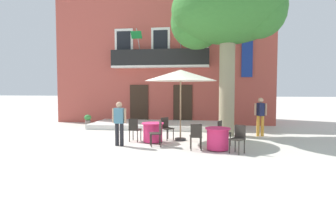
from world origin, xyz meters
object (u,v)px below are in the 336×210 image
Objects in this scene: plane_tree at (226,14)px; ground_planter_left at (88,120)px; cafe_chair_middle_2 at (222,131)px; cafe_chair_near_tree_1 at (134,128)px; cafe_chair_middle_0 at (196,135)px; cafe_table_near_tree at (153,132)px; cafe_table_middle at (218,139)px; pedestrian_mid_plaza at (119,121)px; cafe_umbrella at (181,76)px; cafe_chair_near_tree_0 at (166,127)px; pedestrian_near_entrance at (260,114)px; cafe_chair_middle_1 at (238,137)px; cafe_chair_near_tree_2 at (158,132)px.

ground_planter_left is (-7.30, 1.79, -5.00)m from plane_tree.
cafe_chair_near_tree_1 is at bearing 174.47° from cafe_chair_middle_2.
cafe_chair_middle_0 is 1.39× the size of ground_planter_left.
cafe_table_near_tree is (-2.86, -2.12, -4.98)m from plane_tree.
cafe_table_middle is 3.59m from pedestrian_mid_plaza.
cafe_chair_near_tree_1 is 1.00× the size of cafe_chair_middle_2.
cafe_umbrella reaches higher than cafe_chair_middle_2.
plane_tree is 4.34× the size of pedestrian_mid_plaza.
pedestrian_mid_plaza is (-1.09, -0.83, 0.52)m from cafe_table_near_tree.
cafe_table_near_tree is at bearing -125.16° from cafe_chair_near_tree_0.
cafe_table_near_tree is 0.77m from cafe_chair_near_tree_1.
pedestrian_near_entrance is at bearing -12.00° from ground_planter_left.
cafe_chair_middle_1 is 9.24m from ground_planter_left.
cafe_chair_middle_2 is (2.22, -0.91, 0.00)m from cafe_chair_near_tree_0.
cafe_table_middle is (2.46, -1.02, 0.00)m from cafe_table_near_tree.
cafe_umbrella reaches higher than pedestrian_mid_plaza.
pedestrian_near_entrance is at bearing 69.65° from cafe_chair_middle_1.
cafe_chair_middle_0 is 1.29m from cafe_chair_middle_2.
cafe_chair_middle_2 is (3.41, -0.33, 0.00)m from cafe_chair_near_tree_1.
cafe_chair_near_tree_2 is 0.56× the size of pedestrian_mid_plaza.
cafe_chair_middle_1 is (2.68, -2.02, 0.00)m from cafe_chair_near_tree_0.
plane_tree is 6.64m from pedestrian_mid_plaza.
cafe_chair_middle_1 is at bearing -110.35° from pedestrian_near_entrance.
pedestrian_mid_plaza is (-1.40, -0.14, 0.38)m from cafe_chair_near_tree_2.
cafe_chair_near_tree_2 and cafe_chair_middle_2 have the same top height.
cafe_chair_middle_2 is (2.65, -0.29, 0.14)m from cafe_table_near_tree.
cafe_chair_near_tree_1 is at bearing -150.06° from plane_tree.
cafe_chair_middle_2 is at bearing -6.23° from cafe_table_near_tree.
cafe_umbrella is 3.05m from pedestrian_mid_plaza.
plane_tree is 6.15m from cafe_chair_near_tree_2.
cafe_chair_near_tree_2 reaches higher than cafe_table_middle.
cafe_chair_near_tree_0 and cafe_chair_middle_1 have the same top height.
cafe_table_near_tree is at bearing -155.08° from pedestrian_near_entrance.
cafe_umbrella is (-2.09, 2.00, 2.08)m from cafe_chair_middle_1.
pedestrian_near_entrance is (1.92, 3.06, 0.57)m from cafe_table_middle.
cafe_chair_near_tree_0 is 1.00× the size of cafe_chair_near_tree_2.
cafe_chair_near_tree_1 and cafe_chair_middle_0 have the same top height.
cafe_chair_near_tree_2 is 1.51m from cafe_chair_middle_0.
plane_tree reaches higher than cafe_chair_near_tree_2.
cafe_chair_near_tree_2 is 1.00× the size of cafe_chair_middle_2.
cafe_chair_middle_2 is at bearing -5.53° from cafe_chair_near_tree_1.
cafe_chair_middle_2 is at bearing -30.65° from ground_planter_left.
cafe_chair_near_tree_1 is 3.42m from cafe_chair_middle_2.
cafe_chair_near_tree_1 is at bearing 161.77° from cafe_table_middle.
cafe_chair_near_tree_0 is 1.39× the size of ground_planter_left.
cafe_chair_near_tree_1 is (-1.19, -0.58, 0.00)m from cafe_chair_near_tree_0.
plane_tree is 2.42× the size of cafe_umbrella.
cafe_chair_middle_1 is at bearing -24.34° from cafe_table_near_tree.
cafe_chair_near_tree_1 is at bearing 69.00° from pedestrian_mid_plaza.
cafe_chair_near_tree_2 is at bearing 171.23° from cafe_table_middle.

